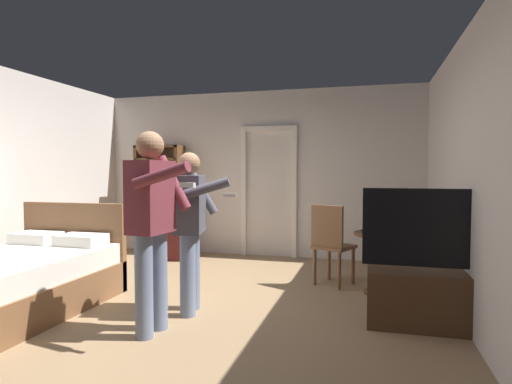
{
  "coord_description": "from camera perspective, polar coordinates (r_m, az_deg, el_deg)",
  "views": [
    {
      "loc": [
        1.8,
        -3.8,
        1.4
      ],
      "look_at": [
        0.73,
        0.18,
        1.19
      ],
      "focal_mm": 29.61,
      "sensor_mm": 36.0,
      "label": 1
    }
  ],
  "objects": [
    {
      "name": "bookshelf",
      "position": [
        7.44,
        -12.75,
        -0.43
      ],
      "size": [
        0.81,
        0.32,
        1.83
      ],
      "color": "brown",
      "rests_on": "ground_plane"
    },
    {
      "name": "tv_flatscreen",
      "position": [
        4.13,
        22.58,
        -11.85
      ],
      "size": [
        1.19,
        0.4,
        1.25
      ],
      "color": "#4C331E",
      "rests_on": "ground_plane"
    },
    {
      "name": "laptop",
      "position": [
        4.95,
        16.25,
        -4.76
      ],
      "size": [
        0.4,
        0.41,
        0.15
      ],
      "color": "black",
      "rests_on": "side_table"
    },
    {
      "name": "wall_back",
      "position": [
        7.03,
        0.18,
        2.48
      ],
      "size": [
        5.53,
        0.12,
        2.71
      ],
      "primitive_type": "cube",
      "color": "silver",
      "rests_on": "ground_plane"
    },
    {
      "name": "person_blue_shirt",
      "position": [
        3.7,
        -13.86,
        -3.43
      ],
      "size": [
        0.68,
        0.59,
        1.73
      ],
      "color": "slate",
      "rests_on": "ground_plane"
    },
    {
      "name": "side_table",
      "position": [
        5.03,
        16.39,
        -7.93
      ],
      "size": [
        0.59,
        0.59,
        0.7
      ],
      "color": "brown",
      "rests_on": "ground_plane"
    },
    {
      "name": "person_striped_shirt",
      "position": [
        4.19,
        -8.8,
        -4.0
      ],
      "size": [
        0.7,
        0.57,
        1.58
      ],
      "color": "slate",
      "rests_on": "ground_plane"
    },
    {
      "name": "bed",
      "position": [
        4.92,
        -29.77,
        -10.37
      ],
      "size": [
        1.37,
        2.0,
        1.02
      ],
      "color": "brown",
      "rests_on": "ground_plane"
    },
    {
      "name": "wooden_chair",
      "position": [
        5.23,
        10.09,
        -6.59
      ],
      "size": [
        0.56,
        0.56,
        0.99
      ],
      "color": "brown",
      "rests_on": "ground_plane"
    },
    {
      "name": "doorway_frame",
      "position": [
        6.9,
        1.74,
        1.38
      ],
      "size": [
        0.93,
        0.08,
        2.13
      ],
      "color": "white",
      "rests_on": "ground_plane"
    },
    {
      "name": "wall_right",
      "position": [
        3.91,
        28.41,
        1.86
      ],
      "size": [
        0.12,
        6.11,
        2.71
      ],
      "primitive_type": "cube",
      "color": "silver",
      "rests_on": "ground_plane"
    },
    {
      "name": "bottle_on_table",
      "position": [
        4.91,
        18.11,
        -4.21
      ],
      "size": [
        0.06,
        0.06,
        0.25
      ],
      "color": "#255025",
      "rests_on": "side_table"
    },
    {
      "name": "ground_plane",
      "position": [
        4.43,
        -10.2,
        -15.58
      ],
      "size": [
        6.46,
        6.46,
        0.0
      ],
      "primitive_type": "plane",
      "color": "#997A56"
    },
    {
      "name": "suitcase_dark",
      "position": [
        6.85,
        -10.63,
        -7.05
      ],
      "size": [
        0.48,
        0.38,
        0.45
      ],
      "primitive_type": "cube",
      "rotation": [
        0.0,
        0.0,
        0.1
      ],
      "color": "#4C1919",
      "rests_on": "ground_plane"
    }
  ]
}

